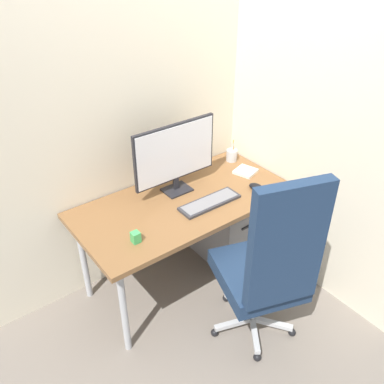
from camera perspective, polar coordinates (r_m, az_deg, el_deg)
ground_plane at (r=3.24m, az=-0.93°, el=-11.70°), size 8.00×8.00×0.00m
wall_back at (r=2.78m, az=-6.20°, el=14.41°), size 2.85×0.04×2.80m
wall_side_right at (r=2.84m, az=14.32°, el=14.01°), size 0.04×2.10×2.80m
desk at (r=2.82m, az=-1.05°, el=-2.16°), size 1.48×0.73×0.71m
office_chair at (r=2.44m, az=10.47°, el=-10.00°), size 0.60×0.66×1.27m
filing_cabinet at (r=3.29m, az=5.22°, el=-3.92°), size 0.46×0.51×0.61m
monitor at (r=2.75m, az=-2.32°, el=5.19°), size 0.62×0.15×0.49m
keyboard at (r=2.74m, az=2.45°, el=-1.43°), size 0.44×0.14×0.02m
mouse at (r=2.92m, az=8.76°, el=0.75°), size 0.09×0.12×0.04m
pen_holder at (r=3.26m, az=5.48°, el=5.08°), size 0.08×0.08×0.17m
notebook at (r=3.12m, az=7.37°, el=2.84°), size 0.18×0.18×0.02m
desk_clamp_accessory at (r=2.43m, az=-7.75°, el=-6.18°), size 0.05×0.05×0.07m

